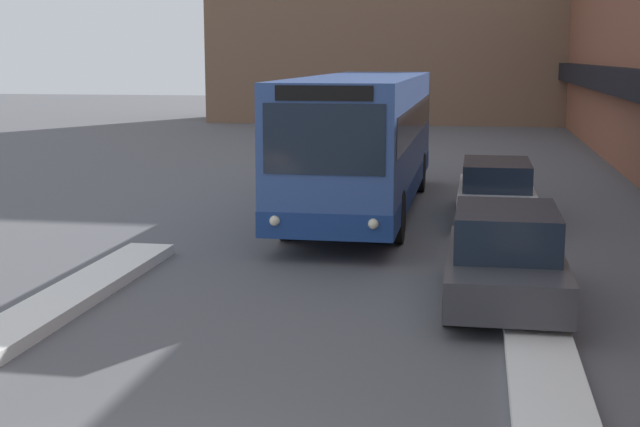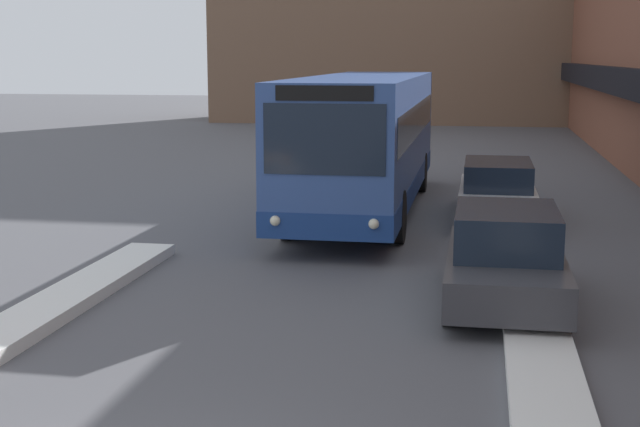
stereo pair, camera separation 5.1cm
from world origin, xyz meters
TOP-DOWN VIEW (x-y plane):
  - city_bus at (-0.06, 16.15)m, footprint 2.63×11.95m
  - parked_car_front at (3.20, 8.19)m, footprint 1.83×4.23m
  - parked_car_middle at (3.20, 15.83)m, footprint 1.83×4.82m

SIDE VIEW (x-z plane):
  - parked_car_middle at x=3.20m, z-range 0.01..1.39m
  - parked_car_front at x=3.20m, z-range -0.01..1.51m
  - city_bus at x=-0.06m, z-range 0.15..3.54m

